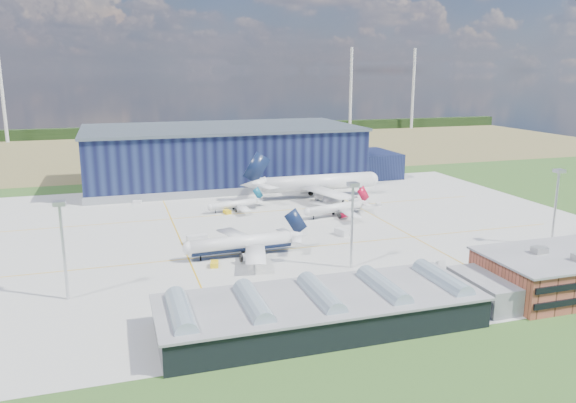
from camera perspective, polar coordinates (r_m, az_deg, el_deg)
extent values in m
plane|color=#2B5620|center=(173.58, -0.64, -3.86)|extent=(600.00, 600.00, 0.00)
cube|color=#9D9D98|center=(182.77, -1.56, -2.98)|extent=(220.00, 160.00, 0.06)
cube|color=#D9A30B|center=(164.46, 0.37, -4.81)|extent=(180.00, 0.40, 0.02)
cube|color=#D9A30B|center=(206.07, -3.48, -1.12)|extent=(180.00, 0.40, 0.02)
cube|color=#D9A30B|center=(177.23, -10.94, -3.72)|extent=(0.40, 120.00, 0.02)
cube|color=#D9A30B|center=(197.11, 9.70, -1.95)|extent=(0.40, 120.00, 0.02)
cube|color=olive|center=(385.25, -10.25, 5.37)|extent=(600.00, 220.00, 0.01)
cube|color=black|center=(463.73, -11.58, 7.10)|extent=(600.00, 8.00, 8.00)
cylinder|color=silver|center=(454.82, -27.04, 9.76)|extent=(2.40, 2.40, 70.00)
cylinder|color=silver|center=(490.89, 6.40, 11.23)|extent=(2.40, 2.40, 70.00)
cylinder|color=silver|center=(518.03, 12.60, 11.10)|extent=(2.40, 2.40, 70.00)
cube|color=black|center=(261.19, -6.75, 4.63)|extent=(120.00, 60.00, 25.00)
cube|color=gray|center=(263.01, -6.68, 2.29)|extent=(121.00, 61.00, 3.20)
cube|color=#49545D|center=(259.60, -6.82, 7.47)|extent=(122.00, 62.00, 1.20)
cube|color=black|center=(279.94, 8.15, 3.82)|extent=(24.00, 30.00, 12.00)
cube|color=black|center=(158.24, 24.46, -5.65)|extent=(44.00, 0.40, 1.40)
cube|color=black|center=(157.21, 24.58, -4.44)|extent=(44.00, 0.40, 1.40)
cube|color=#A7A7A2|center=(143.20, 24.17, -4.55)|extent=(3.20, 2.60, 1.60)
cube|color=black|center=(116.24, 3.32, -11.15)|extent=(65.00, 22.00, 6.00)
cube|color=slate|center=(114.96, 3.34, -9.70)|extent=(66.00, 23.00, 0.50)
cube|color=slate|center=(134.78, 19.61, -8.42)|extent=(10.00, 18.00, 6.00)
cylinder|color=#8B9FAC|center=(108.83, -10.85, -11.17)|extent=(4.40, 18.00, 4.40)
cylinder|color=#8B9FAC|center=(111.02, -3.54, -10.45)|extent=(4.40, 18.00, 4.40)
cylinder|color=#8B9FAC|center=(114.88, 3.34, -9.61)|extent=(4.40, 18.00, 4.40)
cylinder|color=#8B9FAC|center=(120.26, 9.66, -8.71)|extent=(4.40, 18.00, 4.40)
cylinder|color=#8B9FAC|center=(126.96, 15.35, -7.81)|extent=(4.40, 18.00, 4.40)
cylinder|color=#B8BAC0|center=(135.36, -21.81, -4.92)|extent=(0.70, 0.70, 22.00)
cube|color=#B8BAC0|center=(132.44, -22.23, -0.18)|extent=(2.60, 2.60, 1.00)
cylinder|color=#B8BAC0|center=(146.86, 6.51, -2.66)|extent=(0.70, 0.70, 22.00)
cube|color=#B8BAC0|center=(144.17, 6.63, 1.75)|extent=(2.60, 2.60, 1.00)
cylinder|color=#B8BAC0|center=(182.63, 25.50, -0.74)|extent=(0.70, 0.70, 22.00)
cube|color=#B8BAC0|center=(180.48, 25.86, 2.81)|extent=(2.60, 2.60, 1.00)
cube|color=gold|center=(151.01, -7.49, -6.34)|extent=(2.75, 3.72, 1.39)
cube|color=gold|center=(126.63, -3.29, -10.17)|extent=(2.29, 3.37, 1.44)
cube|color=silver|center=(171.03, -9.20, -3.83)|extent=(6.50, 3.59, 2.69)
cube|color=silver|center=(218.74, 9.19, -0.29)|extent=(2.29, 3.01, 1.18)
cube|color=silver|center=(177.97, 5.47, -3.13)|extent=(3.58, 5.20, 2.18)
cube|color=gold|center=(205.18, -6.20, -1.05)|extent=(2.73, 3.63, 1.42)
cube|color=silver|center=(226.59, -15.07, -0.08)|extent=(3.66, 2.88, 1.40)
cube|color=silver|center=(175.36, 23.42, -4.38)|extent=(5.25, 2.68, 2.47)
cube|color=silver|center=(148.42, 15.21, -6.77)|extent=(3.17, 4.70, 2.80)
imported|color=#99999E|center=(171.89, 23.74, -4.96)|extent=(3.96, 2.14, 1.28)
imported|color=#99999E|center=(143.97, 16.26, -7.83)|extent=(3.32, 1.44, 1.06)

